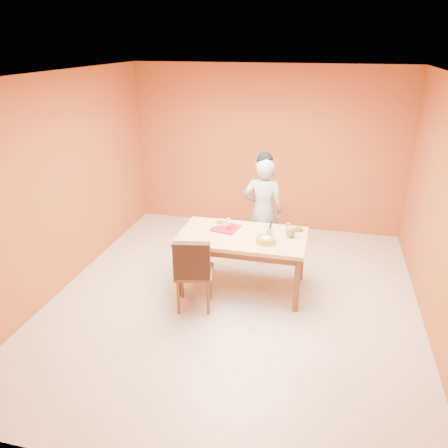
% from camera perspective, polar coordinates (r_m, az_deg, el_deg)
% --- Properties ---
extents(floor, '(5.00, 5.00, 0.00)m').
position_cam_1_polar(floor, '(5.59, 1.27, -9.91)').
color(floor, beige).
rests_on(floor, ground).
extents(ceiling, '(5.00, 5.00, 0.00)m').
position_cam_1_polar(ceiling, '(4.70, 1.58, 18.85)').
color(ceiling, white).
rests_on(ceiling, wall_back).
extents(wall_back, '(4.50, 0.00, 4.50)m').
position_cam_1_polar(wall_back, '(7.35, 5.60, 9.66)').
color(wall_back, '#B64F2A').
rests_on(wall_back, floor).
extents(wall_left, '(0.00, 5.00, 5.00)m').
position_cam_1_polar(wall_left, '(5.86, -20.71, 4.75)').
color(wall_left, '#B64F2A').
rests_on(wall_left, floor).
extents(wall_right, '(0.00, 5.00, 5.00)m').
position_cam_1_polar(wall_right, '(5.05, 27.20, 0.80)').
color(wall_right, '#B64F2A').
rests_on(wall_right, floor).
extents(dining_table, '(1.60, 0.90, 0.76)m').
position_cam_1_polar(dining_table, '(5.55, 2.40, -2.32)').
color(dining_table, tan).
rests_on(dining_table, floor).
extents(dining_chair, '(0.53, 0.59, 0.96)m').
position_cam_1_polar(dining_chair, '(5.23, -3.99, -6.15)').
color(dining_chair, brown).
rests_on(dining_chair, floor).
extents(pastry_pile, '(0.29, 0.29, 0.09)m').
position_cam_1_polar(pastry_pile, '(5.66, 0.21, -0.02)').
color(pastry_pile, tan).
rests_on(pastry_pile, pastry_platter).
extents(person, '(0.59, 0.41, 1.57)m').
position_cam_1_polar(person, '(6.22, 5.09, 1.67)').
color(person, '#9D9C9F').
rests_on(person, floor).
extents(pastry_platter, '(0.38, 0.38, 0.02)m').
position_cam_1_polar(pastry_platter, '(5.68, 0.21, -0.54)').
color(pastry_platter, maroon).
rests_on(pastry_platter, dining_table).
extents(red_dinner_plate, '(0.29, 0.29, 0.01)m').
position_cam_1_polar(red_dinner_plate, '(5.74, 0.74, -0.33)').
color(red_dinner_plate, maroon).
rests_on(red_dinner_plate, dining_table).
extents(white_cake_plate, '(0.27, 0.27, 0.01)m').
position_cam_1_polar(white_cake_plate, '(5.32, 5.44, -2.41)').
color(white_cake_plate, white).
rests_on(white_cake_plate, dining_table).
extents(sponge_cake, '(0.28, 0.28, 0.06)m').
position_cam_1_polar(sponge_cake, '(5.31, 5.45, -2.07)').
color(sponge_cake, gold).
rests_on(sponge_cake, white_cake_plate).
extents(cake_server, '(0.06, 0.28, 0.01)m').
position_cam_1_polar(cake_server, '(5.45, 5.85, -0.96)').
color(cake_server, white).
rests_on(cake_server, sponge_cake).
extents(egg_ornament, '(0.15, 0.13, 0.16)m').
position_cam_1_polar(egg_ornament, '(5.48, 8.67, -0.98)').
color(egg_ornament, olive).
rests_on(egg_ornament, dining_table).
extents(magenta_glass, '(0.07, 0.07, 0.09)m').
position_cam_1_polar(magenta_glass, '(5.69, 8.36, -0.35)').
color(magenta_glass, '#D11F77').
rests_on(magenta_glass, dining_table).
extents(checker_tin, '(0.14, 0.14, 0.03)m').
position_cam_1_polar(checker_tin, '(5.71, 9.73, -0.70)').
color(checker_tin, '#361B0E').
rests_on(checker_tin, dining_table).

